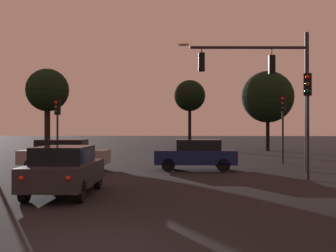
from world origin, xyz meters
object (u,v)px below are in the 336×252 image
(traffic_light_corner_left, at_px, (308,104))
(tree_left_far, at_px, (268,97))
(traffic_light_median, at_px, (283,115))
(car_nearside_lane, at_px, (65,170))
(traffic_signal_mast_arm, at_px, (270,77))
(traffic_light_corner_right, at_px, (57,118))
(tree_center_horizon, at_px, (47,91))
(tree_behind_sign, at_px, (190,96))
(car_crossing_right, at_px, (64,154))
(car_crossing_left, at_px, (196,154))

(traffic_light_corner_left, xyz_separation_m, tree_left_far, (2.03, 21.87, 1.93))
(traffic_light_median, xyz_separation_m, car_nearside_lane, (-9.14, -12.34, -2.05))
(traffic_light_corner_left, xyz_separation_m, car_nearside_lane, (-8.59, -4.62, -2.26))
(traffic_light_median, bearing_deg, traffic_signal_mast_arm, -108.69)
(traffic_light_corner_left, distance_m, traffic_light_corner_right, 14.88)
(tree_center_horizon, bearing_deg, tree_behind_sign, 35.62)
(traffic_light_corner_left, height_order, traffic_light_median, traffic_light_corner_left)
(traffic_light_corner_right, xyz_separation_m, car_nearside_lane, (4.33, -12.00, -1.91))
(traffic_signal_mast_arm, distance_m, traffic_light_corner_right, 12.78)
(car_crossing_right, bearing_deg, tree_behind_sign, 76.07)
(traffic_light_median, distance_m, car_nearside_lane, 15.49)
(tree_behind_sign, bearing_deg, traffic_signal_mast_arm, -79.48)
(car_crossing_left, xyz_separation_m, tree_center_horizon, (-12.77, 14.32, 4.51))
(car_crossing_left, xyz_separation_m, tree_left_far, (6.56, 18.52, 4.19))
(traffic_signal_mast_arm, bearing_deg, tree_left_far, 80.85)
(traffic_light_corner_right, relative_size, tree_left_far, 0.51)
(traffic_light_corner_right, height_order, traffic_light_median, traffic_light_median)
(car_nearside_lane, relative_size, tree_center_horizon, 0.58)
(tree_behind_sign, bearing_deg, traffic_light_corner_left, -78.69)
(traffic_light_corner_right, relative_size, tree_behind_sign, 0.53)
(tree_behind_sign, height_order, tree_center_horizon, tree_center_horizon)
(car_nearside_lane, xyz_separation_m, tree_behind_sign, (3.33, 30.91, 4.66))
(traffic_light_median, height_order, tree_behind_sign, tree_behind_sign)
(traffic_light_corner_right, distance_m, tree_behind_sign, 20.59)
(traffic_signal_mast_arm, bearing_deg, car_nearside_lane, -134.20)
(car_nearside_lane, bearing_deg, tree_behind_sign, 83.85)
(tree_behind_sign, bearing_deg, tree_left_far, -31.23)
(car_crossing_left, relative_size, tree_center_horizon, 0.57)
(traffic_light_corner_left, height_order, car_crossing_right, traffic_light_corner_left)
(tree_center_horizon, bearing_deg, car_nearside_lane, -68.65)
(traffic_signal_mast_arm, bearing_deg, car_crossing_left, 177.83)
(tree_behind_sign, relative_size, tree_center_horizon, 0.99)
(car_crossing_left, height_order, tree_behind_sign, tree_behind_sign)
(traffic_light_median, height_order, car_crossing_left, traffic_light_median)
(car_nearside_lane, relative_size, tree_behind_sign, 0.59)
(tree_left_far, bearing_deg, tree_behind_sign, 148.77)
(car_crossing_right, bearing_deg, traffic_signal_mast_arm, 1.50)
(traffic_light_corner_right, bearing_deg, tree_left_far, 44.11)
(traffic_light_median, relative_size, tree_behind_sign, 0.56)
(tree_behind_sign, bearing_deg, tree_center_horizon, -144.38)
(car_nearside_lane, xyz_separation_m, car_crossing_left, (4.06, 7.96, -0.00))
(tree_left_far, bearing_deg, tree_center_horizon, -167.73)
(car_nearside_lane, height_order, tree_behind_sign, tree_behind_sign)
(traffic_signal_mast_arm, height_order, traffic_light_corner_left, traffic_signal_mast_arm)
(traffic_light_corner_right, height_order, car_crossing_right, traffic_light_corner_right)
(traffic_signal_mast_arm, relative_size, tree_behind_sign, 0.95)
(traffic_light_corner_left, relative_size, traffic_light_median, 1.08)
(traffic_light_corner_right, xyz_separation_m, tree_left_far, (14.95, 14.49, 2.28))
(traffic_light_median, bearing_deg, tree_center_horizon, 150.88)
(car_crossing_right, height_order, tree_center_horizon, tree_center_horizon)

